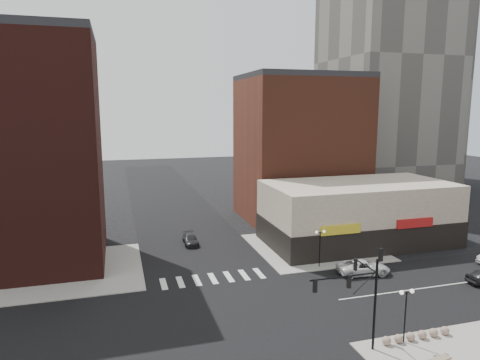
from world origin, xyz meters
name	(u,v)px	position (x,y,z in m)	size (l,w,h in m)	color
ground	(235,314)	(0.00, 0.00, 0.00)	(240.00, 240.00, 0.00)	black
road_ew	(235,314)	(0.00, 0.00, 0.01)	(200.00, 14.00, 0.02)	black
road_ns	(235,314)	(0.00, 0.00, 0.01)	(14.00, 200.00, 0.02)	black
sidewalk_nw	(71,271)	(-14.50, 14.50, 0.06)	(15.00, 15.00, 0.12)	gray
sidewalk_ne	(314,247)	(14.50, 14.50, 0.06)	(15.00, 15.00, 0.12)	gray
building_nw	(24,155)	(-19.00, 18.50, 12.50)	(16.00, 15.00, 25.00)	#3B1612
building_ne_midrise	(300,150)	(19.00, 29.50, 11.00)	(18.00, 15.00, 22.00)	brown
tower_far	(418,7)	(60.00, 56.00, 41.00)	(18.00, 18.00, 82.00)	#47443F
building_ne_row	(358,218)	(21.00, 15.00, 3.30)	(24.20, 12.20, 8.00)	beige
traffic_signal	(361,286)	(7.24, -7.83, 4.96)	(5.59, 3.09, 7.77)	black
street_lamp_se_a	(406,302)	(11.00, -8.00, 3.29)	(1.22, 0.32, 4.16)	black
street_lamp_ne	(320,239)	(12.00, 8.00, 3.29)	(1.22, 0.32, 4.16)	black
bollard_row	(416,336)	(12.13, -8.00, 0.45)	(5.91, 0.66, 0.66)	#8A6E5F
white_suv	(363,267)	(15.63, 4.91, 0.78)	(2.58, 5.59, 1.55)	silver
dark_sedan_north	(190,240)	(-0.40, 20.23, 0.63)	(1.77, 4.34, 1.26)	black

